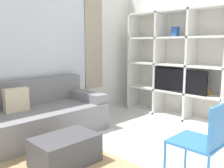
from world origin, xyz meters
TOP-DOWN VIEW (x-y plane):
  - wall_back at (0.00, 3.33)m, footprint 6.64×0.11m
  - wall_right at (2.75, 1.65)m, footprint 0.07×4.50m
  - shelving_unit at (2.54, 1.92)m, footprint 0.41×2.02m
  - couch_main at (0.11, 2.82)m, footprint 2.05×0.95m
  - ottoman at (-0.11, 1.74)m, footprint 0.72×0.49m
  - folding_chair at (0.55, 0.39)m, footprint 0.44×0.46m

SIDE VIEW (x-z plane):
  - ottoman at x=-0.11m, z-range 0.00..0.34m
  - couch_main at x=0.11m, z-range -0.12..0.71m
  - folding_chair at x=0.55m, z-range 0.09..0.95m
  - shelving_unit at x=2.54m, z-range -0.01..2.00m
  - wall_right at x=2.75m, z-range 0.00..2.70m
  - wall_back at x=0.00m, z-range 0.01..2.71m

